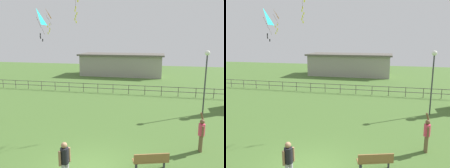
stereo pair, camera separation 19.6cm
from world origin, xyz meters
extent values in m
cylinder|color=#38383D|center=(6.06, 9.04, 2.19)|extent=(0.10, 0.10, 4.38)
sphere|color=white|center=(6.06, 9.04, 4.53)|extent=(0.36, 0.36, 0.36)
cube|color=olive|center=(2.59, 0.83, 0.45)|extent=(1.55, 0.83, 0.06)
cube|color=olive|center=(2.64, 0.65, 0.67)|extent=(1.45, 0.51, 0.36)
cube|color=#333338|center=(2.02, 0.65, 0.23)|extent=(0.08, 0.36, 0.45)
cube|color=#333338|center=(3.16, 1.01, 0.23)|extent=(0.08, 0.36, 0.45)
cylinder|color=brown|center=(4.94, 3.11, 0.42)|extent=(0.14, 0.14, 0.84)
cylinder|color=brown|center=(4.95, 2.94, 0.42)|extent=(0.14, 0.14, 0.84)
cylinder|color=#D83F59|center=(4.94, 3.02, 1.14)|extent=(0.31, 0.31, 0.60)
sphere|color=brown|center=(4.94, 3.02, 1.55)|extent=(0.23, 0.23, 0.23)
cylinder|color=brown|center=(4.98, 3.23, 1.67)|extent=(0.26, 0.12, 0.57)
cylinder|color=brown|center=(4.96, 2.82, 1.11)|extent=(0.09, 0.09, 0.57)
cylinder|color=black|center=(-0.56, -0.78, 1.17)|extent=(0.32, 0.32, 0.61)
sphere|color=#8C6647|center=(-0.56, -0.78, 1.60)|extent=(0.23, 0.23, 0.23)
cylinder|color=#8C6647|center=(-0.44, -0.61, 1.14)|extent=(0.10, 0.10, 0.58)
cylinder|color=#8C6647|center=(-0.68, -0.96, 1.14)|extent=(0.10, 0.10, 0.58)
cube|color=yellow|center=(-2.77, 6.99, 8.03)|extent=(0.11, 0.03, 0.21)
pyramid|color=#19B2B2|center=(-6.72, 8.34, 7.16)|extent=(0.72, 0.96, 1.33)
cylinder|color=#4C381E|center=(-6.42, 8.37, 6.50)|extent=(0.62, 0.09, 1.33)
cube|color=black|center=(-6.47, 8.35, 5.85)|extent=(0.09, 0.04, 0.20)
cube|color=black|center=(-6.47, 8.34, 5.63)|extent=(0.11, 0.02, 0.21)
cube|color=black|center=(-6.33, 8.41, 5.41)|extent=(0.09, 0.01, 0.20)
cube|color=yellow|center=(-3.86, 9.38, 7.93)|extent=(0.10, 0.05, 0.20)
cube|color=yellow|center=(-3.91, 9.36, 7.71)|extent=(0.09, 0.04, 0.20)
cube|color=yellow|center=(-3.79, 9.42, 7.49)|extent=(0.11, 0.05, 0.21)
cube|color=yellow|center=(-3.88, 9.37, 7.27)|extent=(0.10, 0.04, 0.21)
cube|color=yellow|center=(-3.94, 9.34, 7.05)|extent=(0.10, 0.02, 0.20)
cube|color=yellow|center=(-3.86, 9.38, 6.83)|extent=(0.11, 0.05, 0.21)
pyramid|color=orange|center=(-8.77, 13.59, 8.00)|extent=(1.04, 1.26, 1.03)
cylinder|color=#4C381E|center=(-8.53, 13.72, 7.49)|extent=(0.50, 0.29, 1.03)
cube|color=yellow|center=(-8.44, 13.76, 6.97)|extent=(0.10, 0.02, 0.21)
cube|color=yellow|center=(-8.63, 13.67, 6.75)|extent=(0.11, 0.02, 0.21)
cube|color=yellow|center=(-8.44, 13.76, 6.53)|extent=(0.09, 0.05, 0.20)
cube|color=yellow|center=(-8.49, 13.74, 6.31)|extent=(0.09, 0.03, 0.20)
cube|color=yellow|center=(-8.62, 13.67, 6.09)|extent=(0.10, 0.04, 0.20)
cylinder|color=#4C4742|center=(-14.79, 14.00, 0.47)|extent=(0.06, 0.06, 0.95)
cylinder|color=#4C4742|center=(-13.17, 14.00, 0.47)|extent=(0.06, 0.06, 0.95)
cylinder|color=#4C4742|center=(-11.56, 14.00, 0.47)|extent=(0.06, 0.06, 0.95)
cylinder|color=#4C4742|center=(-9.94, 14.00, 0.47)|extent=(0.06, 0.06, 0.95)
cylinder|color=#4C4742|center=(-8.30, 14.00, 0.47)|extent=(0.06, 0.06, 0.95)
cylinder|color=#4C4742|center=(-6.67, 14.00, 0.47)|extent=(0.06, 0.06, 0.95)
cylinder|color=#4C4742|center=(-5.06, 14.00, 0.47)|extent=(0.06, 0.06, 0.95)
cylinder|color=#4C4742|center=(-3.47, 14.00, 0.47)|extent=(0.06, 0.06, 0.95)
cylinder|color=#4C4742|center=(-1.84, 14.00, 0.47)|extent=(0.06, 0.06, 0.95)
cylinder|color=#4C4742|center=(-0.21, 14.00, 0.47)|extent=(0.06, 0.06, 0.95)
cylinder|color=#4C4742|center=(1.42, 14.00, 0.47)|extent=(0.06, 0.06, 0.95)
cylinder|color=#4C4742|center=(3.04, 14.00, 0.47)|extent=(0.06, 0.06, 0.95)
cylinder|color=#4C4742|center=(4.63, 14.00, 0.47)|extent=(0.06, 0.06, 0.95)
cylinder|color=#4C4742|center=(6.26, 14.00, 0.47)|extent=(0.06, 0.06, 0.95)
cylinder|color=#4C4742|center=(7.86, 14.00, 0.47)|extent=(0.06, 0.06, 0.95)
cube|color=#4C4742|center=(0.00, 14.00, 0.91)|extent=(36.00, 0.05, 0.05)
cube|color=#4C4742|center=(0.00, 14.00, 0.47)|extent=(36.00, 0.05, 0.05)
cube|color=gray|center=(-3.00, 26.00, 1.53)|extent=(12.10, 4.71, 3.06)
cube|color=#59544C|center=(-3.00, 26.00, 3.18)|extent=(12.70, 5.31, 0.24)
camera|label=1|loc=(2.84, -7.94, 5.49)|focal=35.82mm
camera|label=2|loc=(3.03, -7.90, 5.49)|focal=35.82mm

